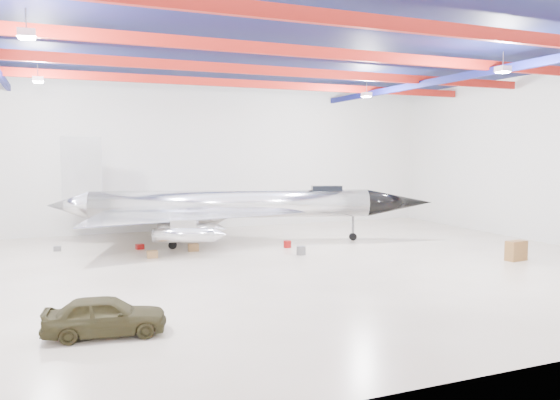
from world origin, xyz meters
name	(u,v)px	position (x,y,z in m)	size (l,w,h in m)	color
floor	(256,268)	(0.00, 0.00, 0.00)	(40.00, 40.00, 0.00)	#BEAF97
wall_back	(189,157)	(0.00, 15.00, 5.50)	(40.00, 40.00, 0.00)	silver
wall_right	(550,158)	(20.00, 0.00, 5.50)	(30.00, 30.00, 0.00)	silver
ceiling	(255,48)	(0.00, 0.00, 11.00)	(40.00, 40.00, 0.00)	#0A0F38
ceiling_structure	(255,62)	(0.00, 0.00, 10.32)	(39.50, 29.50, 1.08)	maroon
jet_aircraft	(231,208)	(1.16, 8.08, 2.25)	(24.52, 17.90, 6.85)	silver
jeep	(105,315)	(-7.95, -7.87, 0.65)	(1.54, 3.83, 1.31)	#36311B
desk	(516,251)	(13.70, -3.61, 0.54)	(1.19, 0.59, 1.09)	brown
crate_ply	(152,254)	(-4.48, 4.62, 0.20)	(0.58, 0.46, 0.40)	olive
toolbox_red	(140,247)	(-4.72, 7.70, 0.16)	(0.45, 0.36, 0.32)	maroon
engine_drum	(301,251)	(3.60, 2.37, 0.24)	(0.54, 0.54, 0.48)	#59595B
crate_small	(57,249)	(-9.37, 8.93, 0.14)	(0.41, 0.33, 0.29)	#59595B
tool_chest	(287,244)	(3.79, 4.83, 0.22)	(0.48, 0.48, 0.43)	maroon
oil_barrel	(193,247)	(-1.86, 5.86, 0.22)	(0.62, 0.49, 0.43)	olive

